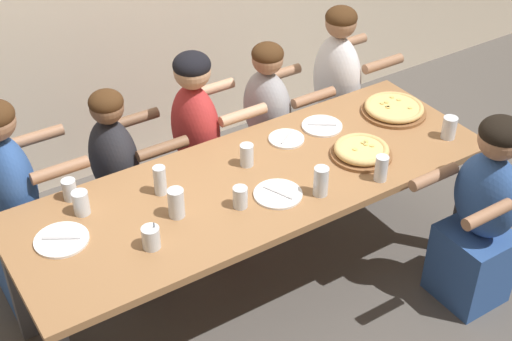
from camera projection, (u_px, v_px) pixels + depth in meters
ground_plane at (256, 289)px, 3.89m from camera, size 18.00×18.00×0.00m
dining_table at (256, 191)px, 3.50m from camera, size 2.41×0.84×0.74m
pizza_board_main at (394, 109)px, 3.95m from camera, size 0.36×0.36×0.05m
pizza_board_second at (361, 151)px, 3.60m from camera, size 0.31×0.31×0.06m
empty_plate_a at (278, 194)px, 3.35m from camera, size 0.23×0.23×0.02m
empty_plate_b at (62, 240)px, 3.09m from camera, size 0.24×0.24×0.02m
empty_plate_c at (322, 126)px, 3.84m from camera, size 0.22×0.22×0.02m
empty_plate_d at (286, 139)px, 3.74m from camera, size 0.19×0.19×0.02m
cocktail_glass_blue at (151, 238)px, 3.03m from camera, size 0.08×0.08×0.13m
drinking_glass_a at (240, 197)px, 3.26m from camera, size 0.07×0.07×0.10m
drinking_glass_b at (247, 156)px, 3.53m from camera, size 0.07×0.07×0.12m
drinking_glass_c at (70, 191)px, 3.31m from camera, size 0.07×0.07×0.10m
drinking_glass_d at (321, 183)px, 3.32m from camera, size 0.07×0.07×0.15m
drinking_glass_e at (449, 129)px, 3.73m from camera, size 0.08×0.08×0.12m
drinking_glass_f at (176, 205)px, 3.20m from camera, size 0.08×0.08×0.14m
drinking_glass_g at (81, 204)px, 3.22m from camera, size 0.07×0.07×0.12m
drinking_glass_h at (381, 170)px, 3.42m from camera, size 0.06×0.06×0.13m
drinking_glass_i at (160, 182)px, 3.33m from camera, size 0.06×0.06×0.15m
diner_far_midright at (267, 134)px, 4.26m from camera, size 0.51×0.40×1.08m
diner_far_left at (18, 212)px, 3.57m from camera, size 0.51×0.40×1.18m
diner_far_midleft at (119, 187)px, 3.84m from camera, size 0.51×0.40×1.07m
diner_far_center at (197, 152)px, 4.03m from camera, size 0.51×0.40×1.15m
diner_far_right at (335, 103)px, 4.46m from camera, size 0.51×0.40×1.18m
diner_near_right at (481, 220)px, 3.56m from camera, size 0.51×0.40×1.11m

